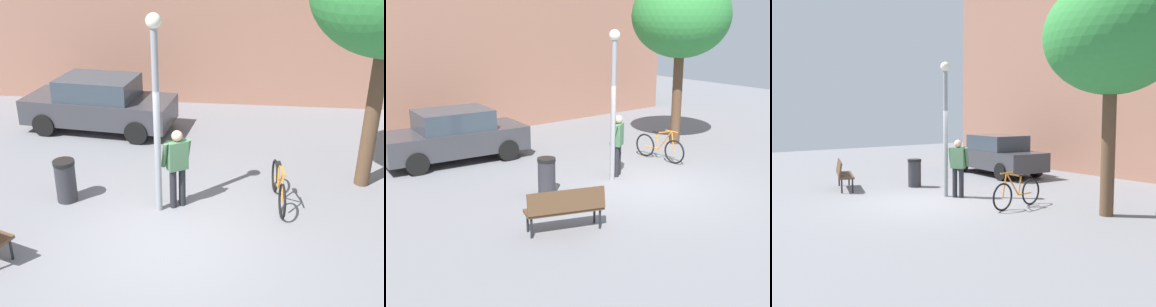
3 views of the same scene
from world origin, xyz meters
TOP-DOWN VIEW (x-y plane):
  - ground_plane at (0.00, 0.00)m, footprint 36.00×36.00m
  - building_facade at (0.00, 8.98)m, footprint 17.31×2.00m
  - lamppost at (-0.39, 0.99)m, footprint 0.28×0.28m
  - person_by_lamppost at (-0.04, 1.18)m, footprint 0.62×0.51m
  - park_bench at (-3.37, -0.92)m, footprint 1.67×0.97m
  - plaza_tree at (3.94, 2.63)m, footprint 3.17×3.17m
  - bicycle_orange at (2.01, 1.53)m, footprint 0.20×1.81m
  - parked_car_charcoal at (-2.87, 5.24)m, footprint 4.35×2.15m
  - trash_bin at (-2.39, 1.15)m, footprint 0.45×0.45m

SIDE VIEW (x-z plane):
  - ground_plane at x=0.00m, z-range 0.00..0.00m
  - bicycle_orange at x=2.01m, z-range -0.10..0.87m
  - trash_bin at x=-2.39m, z-range 0.00..0.92m
  - park_bench at x=-3.37m, z-range 0.08..1.01m
  - parked_car_charcoal at x=-2.87m, z-range 0.00..1.55m
  - person_by_lamppost at x=-0.04m, z-range 0.13..1.80m
  - lamppost at x=-0.39m, z-range 0.39..4.29m
  - building_facade at x=0.00m, z-range 0.00..8.33m
  - plaza_tree at x=3.94m, z-range 1.40..6.96m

